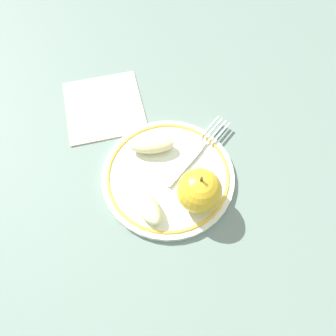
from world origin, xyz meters
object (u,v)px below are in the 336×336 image
fork (195,153)px  napkin_folded (104,106)px  apple_red_whole (199,191)px  plate (168,176)px  apple_slice_front (152,144)px  apple_slice_back (146,204)px

fork → napkin_folded: size_ratio=1.08×
apple_red_whole → plate: bearing=12.9°
fork → napkin_folded: (0.19, 0.08, -0.01)m
apple_slice_front → fork: bearing=169.0°
fork → apple_red_whole: bearing=-142.0°
apple_slice_front → apple_slice_back: 0.11m
apple_slice_front → napkin_folded: bearing=-50.6°
apple_red_whole → napkin_folded: size_ratio=0.51×
apple_red_whole → fork: bearing=-32.4°
apple_red_whole → apple_slice_back: bearing=66.6°
apple_slice_front → fork: 0.08m
plate → fork: bearing=-82.1°
plate → apple_red_whole: (-0.06, -0.01, 0.04)m
napkin_folded → plate: bearing=-173.4°
apple_red_whole → apple_slice_front: size_ratio=1.02×
apple_slice_back → fork: size_ratio=0.46×
plate → apple_slice_back: 0.07m
plate → apple_slice_front: 0.06m
apple_red_whole → apple_slice_front: (0.12, 0.01, -0.02)m
apple_slice_back → apple_slice_front: bearing=-35.5°
apple_slice_back → napkin_folded: (0.23, -0.04, -0.02)m
apple_slice_back → fork: 0.13m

